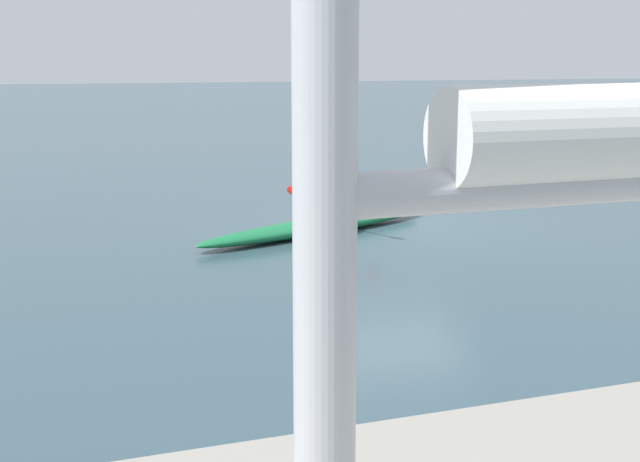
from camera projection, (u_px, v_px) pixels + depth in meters
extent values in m
plane|color=#334C56|center=(399.00, 223.00, 16.15)|extent=(160.00, 160.00, 0.00)
ellipsoid|color=#19723F|center=(318.00, 226.00, 15.21)|extent=(4.87, 2.74, 0.27)
torus|color=black|center=(324.00, 218.00, 15.28)|extent=(0.79, 0.79, 0.04)
cylinder|color=black|center=(380.00, 209.00, 16.17)|extent=(0.18, 0.18, 0.02)
cylinder|color=#E04C14|center=(323.00, 202.00, 15.21)|extent=(0.34, 0.34, 0.55)
sphere|color=#936B4C|center=(323.00, 180.00, 15.13)|extent=(0.21, 0.21, 0.21)
cylinder|color=black|center=(332.00, 197.00, 15.33)|extent=(0.91, 1.91, 0.03)
ellipsoid|color=red|center=(294.00, 191.00, 16.10)|extent=(0.21, 0.38, 0.17)
ellipsoid|color=red|center=(374.00, 205.00, 14.56)|extent=(0.21, 0.38, 0.17)
cylinder|color=#936B4C|center=(316.00, 195.00, 15.44)|extent=(0.27, 0.24, 0.34)
cylinder|color=#936B4C|center=(337.00, 199.00, 15.05)|extent=(0.15, 0.32, 0.34)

